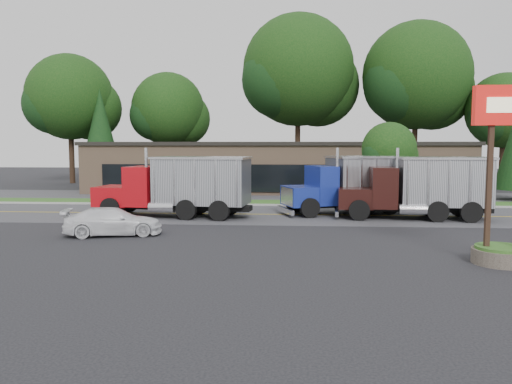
% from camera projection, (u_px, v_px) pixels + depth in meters
% --- Properties ---
extents(ground, '(140.00, 140.00, 0.00)m').
position_uv_depth(ground, '(206.00, 245.00, 20.10)').
color(ground, '#2F2F34').
rests_on(ground, ground).
extents(road, '(60.00, 8.00, 0.02)m').
position_uv_depth(road, '(233.00, 214.00, 29.04)').
color(road, '#56565B').
rests_on(road, ground).
extents(center_line, '(60.00, 0.12, 0.01)m').
position_uv_depth(center_line, '(233.00, 214.00, 29.04)').
color(center_line, gold).
rests_on(center_line, ground).
extents(curb, '(60.00, 0.30, 0.12)m').
position_uv_depth(curb, '(240.00, 206.00, 33.21)').
color(curb, '#9E9E99').
rests_on(curb, ground).
extents(grass_verge, '(60.00, 3.40, 0.03)m').
position_uv_depth(grass_verge, '(243.00, 203.00, 35.00)').
color(grass_verge, '#25561D').
rests_on(grass_verge, ground).
extents(far_parking, '(60.00, 7.00, 0.02)m').
position_uv_depth(far_parking, '(249.00, 196.00, 39.96)').
color(far_parking, '#56565B').
rests_on(far_parking, ground).
extents(strip_mall, '(32.00, 12.00, 4.00)m').
position_uv_depth(strip_mall, '(276.00, 167.00, 45.59)').
color(strip_mall, '#99775D').
rests_on(strip_mall, ground).
extents(bilo_sign, '(2.20, 1.90, 5.95)m').
position_uv_depth(bilo_sign, '(504.00, 204.00, 16.68)').
color(bilo_sign, '#6B6054').
rests_on(bilo_sign, ground).
extents(tree_far_a, '(9.52, 8.96, 13.59)m').
position_uv_depth(tree_far_a, '(72.00, 101.00, 52.62)').
color(tree_far_a, '#382619').
rests_on(tree_far_a, ground).
extents(tree_far_b, '(8.32, 7.83, 11.86)m').
position_uv_depth(tree_far_b, '(169.00, 113.00, 53.98)').
color(tree_far_b, '#382619').
rests_on(tree_far_b, ground).
extents(tree_far_c, '(12.46, 11.72, 17.77)m').
position_uv_depth(tree_far_c, '(300.00, 76.00, 52.67)').
color(tree_far_c, '#382619').
rests_on(tree_far_c, ground).
extents(tree_far_d, '(11.61, 10.92, 16.56)m').
position_uv_depth(tree_far_d, '(418.00, 81.00, 50.87)').
color(tree_far_d, '#382619').
rests_on(tree_far_d, ground).
extents(tree_far_e, '(7.74, 7.29, 11.04)m').
position_uv_depth(tree_far_e, '(505.00, 114.00, 48.60)').
color(tree_far_e, '#382619').
rests_on(tree_far_e, ground).
extents(evergreen_left, '(4.30, 4.30, 9.77)m').
position_uv_depth(evergreen_left, '(101.00, 132.00, 50.55)').
color(evergreen_left, '#382619').
rests_on(evergreen_left, ground).
extents(tree_verge, '(3.92, 3.69, 5.60)m').
position_uv_depth(tree_verge, '(390.00, 152.00, 33.99)').
color(tree_verge, '#382619').
rests_on(tree_verge, ground).
extents(dump_truck_red, '(9.01, 3.61, 3.36)m').
position_uv_depth(dump_truck_red, '(181.00, 185.00, 27.80)').
color(dump_truck_red, black).
rests_on(dump_truck_red, ground).
extents(dump_truck_blue, '(7.42, 4.75, 3.36)m').
position_uv_depth(dump_truck_blue, '(350.00, 183.00, 29.27)').
color(dump_truck_blue, black).
rests_on(dump_truck_blue, ground).
extents(dump_truck_maroon, '(8.19, 3.11, 3.36)m').
position_uv_depth(dump_truck_maroon, '(422.00, 186.00, 27.02)').
color(dump_truck_maroon, black).
rests_on(dump_truck_maroon, ground).
extents(rally_car, '(4.54, 2.71, 1.23)m').
position_uv_depth(rally_car, '(113.00, 221.00, 22.20)').
color(rally_car, silver).
rests_on(rally_car, ground).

